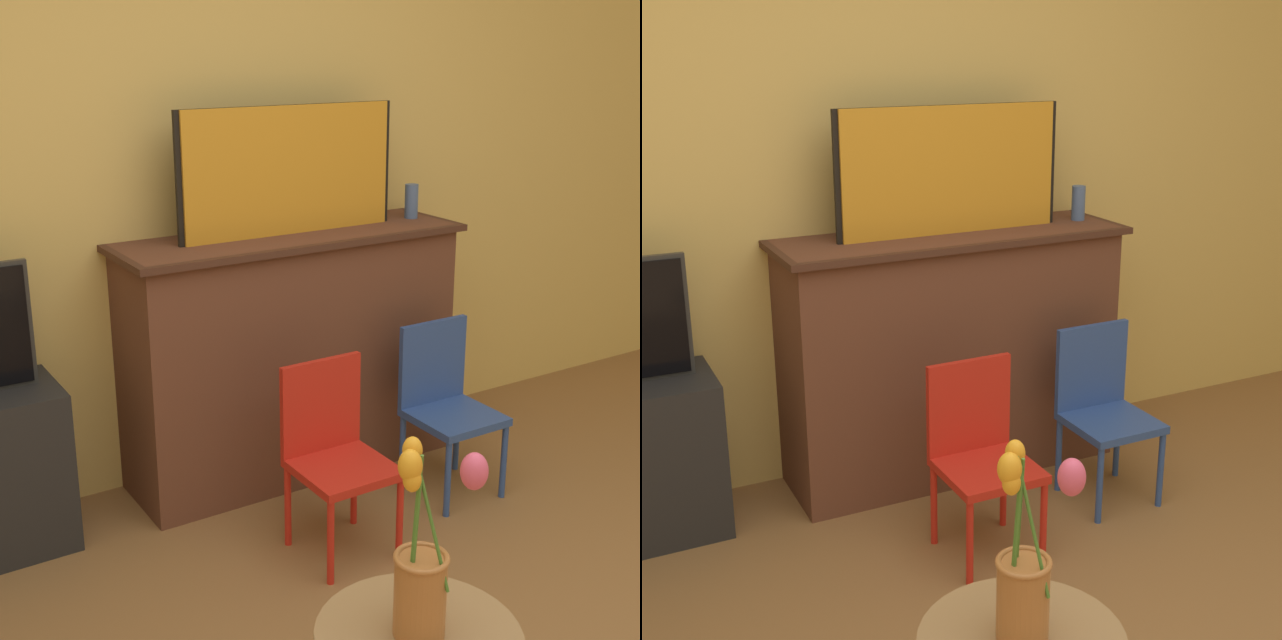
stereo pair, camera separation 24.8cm
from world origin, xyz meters
TOP-DOWN VIEW (x-y plane):
  - wall_back at (0.00, 2.13)m, footprint 8.00×0.06m
  - fireplace_mantel at (0.41, 1.90)m, footprint 1.38×0.44m
  - painting at (0.42, 1.91)m, footprint 0.91×0.03m
  - mantel_candle at (0.99, 1.90)m, footprint 0.06×0.06m
  - chair_red at (0.23, 1.31)m, footprint 0.31×0.31m
  - chair_blue at (0.83, 1.44)m, footprint 0.31×0.31m
  - vase_tulips at (-0.18, 0.31)m, footprint 0.14×0.19m

SIDE VIEW (x-z plane):
  - chair_red at x=0.23m, z-range 0.04..0.70m
  - chair_blue at x=0.83m, z-range 0.04..0.70m
  - fireplace_mantel at x=0.41m, z-range 0.01..1.00m
  - vase_tulips at x=-0.18m, z-range 0.36..0.83m
  - mantel_candle at x=0.99m, z-range 0.98..1.12m
  - painting at x=0.42m, z-range 0.98..1.46m
  - wall_back at x=0.00m, z-range 0.00..2.70m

